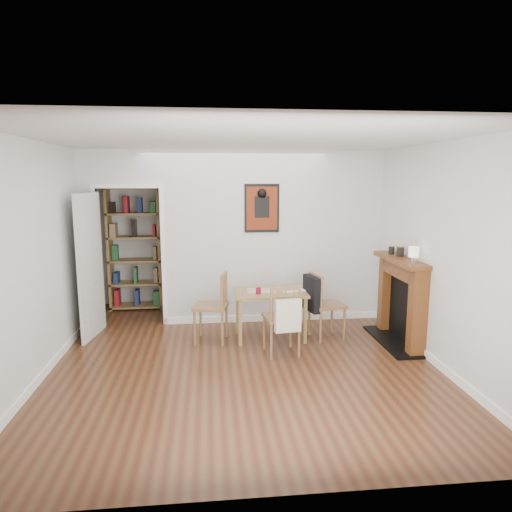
{
  "coord_description": "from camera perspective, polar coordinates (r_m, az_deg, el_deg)",
  "views": [
    {
      "loc": [
        -0.39,
        -5.42,
        2.19
      ],
      "look_at": [
        0.24,
        0.6,
        1.16
      ],
      "focal_mm": 32.0,
      "sensor_mm": 36.0,
      "label": 1
    }
  ],
  "objects": [
    {
      "name": "notebook",
      "position": [
        6.31,
        4.52,
        -4.25
      ],
      "size": [
        0.37,
        0.31,
        0.02
      ],
      "primitive_type": "cube",
      "rotation": [
        0.0,
        0.0,
        0.28
      ],
      "color": "silver",
      "rests_on": "dining_table"
    },
    {
      "name": "orange_fruit",
      "position": [
        6.33,
        2.81,
        -3.93
      ],
      "size": [
        0.07,
        0.07,
        0.07
      ],
      "primitive_type": "sphere",
      "color": "orange",
      "rests_on": "dining_table"
    },
    {
      "name": "chair_front",
      "position": [
        5.76,
        3.23,
        -7.75
      ],
      "size": [
        0.51,
        0.57,
        0.92
      ],
      "color": "#8C6141",
      "rests_on": "ground"
    },
    {
      "name": "mantel_lamp",
      "position": [
        5.94,
        19.11,
        0.38
      ],
      "size": [
        0.13,
        0.13,
        0.2
      ],
      "color": "silver",
      "rests_on": "fireplace"
    },
    {
      "name": "room_shell",
      "position": [
        6.84,
        -1.78,
        2.19
      ],
      "size": [
        5.2,
        5.2,
        5.2
      ],
      "color": "silver",
      "rests_on": "ground"
    },
    {
      "name": "placemat",
      "position": [
        6.29,
        0.66,
        -4.33
      ],
      "size": [
        0.4,
        0.31,
        0.0
      ],
      "primitive_type": "cube",
      "rotation": [
        0.0,
        0.0,
        -0.05
      ],
      "color": "#BFB89D",
      "rests_on": "dining_table"
    },
    {
      "name": "dining_table",
      "position": [
        6.26,
        1.81,
        -5.18
      ],
      "size": [
        0.97,
        0.62,
        0.66
      ],
      "color": "olive",
      "rests_on": "ground"
    },
    {
      "name": "red_glass",
      "position": [
        6.1,
        0.3,
        -4.35
      ],
      "size": [
        0.07,
        0.07,
        0.09
      ],
      "primitive_type": "cylinder",
      "color": "maroon",
      "rests_on": "dining_table"
    },
    {
      "name": "bookshelf",
      "position": [
        7.9,
        -14.87,
        0.86
      ],
      "size": [
        0.87,
        0.35,
        2.07
      ],
      "color": "olive",
      "rests_on": "ground"
    },
    {
      "name": "chair_left",
      "position": [
        6.21,
        -5.69,
        -6.36
      ],
      "size": [
        0.56,
        0.56,
        0.96
      ],
      "color": "#8C6141",
      "rests_on": "ground"
    },
    {
      "name": "fireplace",
      "position": [
        6.41,
        17.76,
        -4.99
      ],
      "size": [
        0.45,
        1.25,
        1.16
      ],
      "color": "brown",
      "rests_on": "ground"
    },
    {
      "name": "ceramic_jar_a",
      "position": [
        6.4,
        17.58,
        0.52
      ],
      "size": [
        0.1,
        0.1,
        0.12
      ],
      "primitive_type": "cylinder",
      "color": "black",
      "rests_on": "fireplace"
    },
    {
      "name": "ground",
      "position": [
        5.86,
        -1.73,
        -12.26
      ],
      "size": [
        5.2,
        5.2,
        0.0
      ],
      "primitive_type": "plane",
      "color": "#55341B",
      "rests_on": "ground"
    },
    {
      "name": "chair_right",
      "position": [
        6.37,
        8.68,
        -6.01
      ],
      "size": [
        0.6,
        0.55,
        0.92
      ],
      "color": "#8C6141",
      "rests_on": "ground"
    },
    {
      "name": "ceramic_jar_b",
      "position": [
        6.55,
        16.59,
        0.7
      ],
      "size": [
        0.08,
        0.08,
        0.1
      ],
      "primitive_type": "cylinder",
      "color": "black",
      "rests_on": "fireplace"
    }
  ]
}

